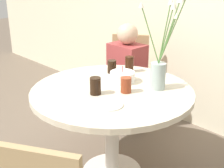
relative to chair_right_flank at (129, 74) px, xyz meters
The scene contains 10 objects.
dining_table 1.00m from the chair_right_flank, 54.07° to the right, with size 1.18×1.18×0.73m.
chair_right_flank is the anchor object (origin of this frame).
birthday_cake 0.88m from the chair_right_flank, 50.52° to the right, with size 0.19×0.19×0.13m.
flower_vase 1.08m from the chair_right_flank, 33.21° to the right, with size 0.35×0.25×0.70m.
side_plate 1.30m from the chair_right_flank, 52.76° to the right, with size 0.18×0.18×0.01m.
drink_glass_0 1.08m from the chair_right_flank, 48.17° to the right, with size 0.08×0.08×0.11m.
drink_glass_1 0.66m from the chair_right_flank, 46.91° to the right, with size 0.07×0.07×0.13m.
drink_glass_2 0.70m from the chair_right_flank, 60.00° to the right, with size 0.07×0.07×0.11m.
drink_glass_3 1.15m from the chair_right_flank, 59.10° to the right, with size 0.08×0.08×0.12m.
person_woman 0.16m from the chair_right_flank, 54.07° to the right, with size 0.34×0.24×1.07m.
Camera 1 is at (1.51, -1.46, 1.58)m, focal length 50.00 mm.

